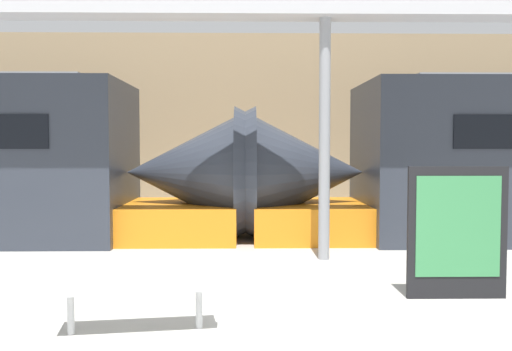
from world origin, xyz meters
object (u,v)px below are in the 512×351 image
at_px(trash_bin, 436,243).
at_px(support_column_near, 324,140).
at_px(bench_near, 135,283).
at_px(poster_board, 457,232).

distance_m(trash_bin, support_column_near, 2.39).
height_order(bench_near, support_column_near, support_column_near).
bearing_deg(trash_bin, bench_near, -147.67).
bearing_deg(poster_board, bench_near, -161.38).
distance_m(bench_near, trash_bin, 4.47).
height_order(trash_bin, support_column_near, support_column_near).
bearing_deg(bench_near, support_column_near, 49.01).
bearing_deg(poster_board, support_column_near, 117.97).
relative_size(bench_near, support_column_near, 0.42).
xyz_separation_m(bench_near, support_column_near, (2.36, 3.64, 1.44)).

